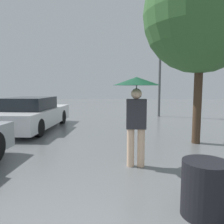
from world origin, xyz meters
TOP-DOWN VIEW (x-y plane):
  - pedestrian at (0.51, 3.46)m, footprint 0.94×0.94m
  - parked_car_farthest at (-3.32, 7.31)m, footprint 1.75×4.35m
  - tree at (2.37, 5.47)m, footprint 3.20×3.20m
  - street_lamp at (2.20, 11.40)m, footprint 0.36×0.36m
  - trash_bin at (1.30, 1.76)m, footprint 0.58×0.58m

SIDE VIEW (x-z plane):
  - trash_bin at x=1.30m, z-range 0.00..0.71m
  - parked_car_farthest at x=-3.32m, z-range -0.04..1.21m
  - pedestrian at x=0.51m, z-range 0.48..2.31m
  - street_lamp at x=2.20m, z-range 0.69..5.14m
  - tree at x=2.37m, z-range 1.00..6.22m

